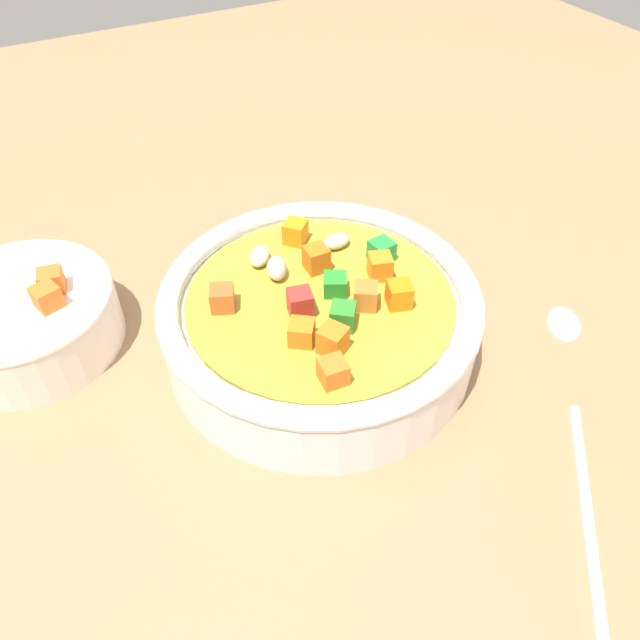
{
  "coord_description": "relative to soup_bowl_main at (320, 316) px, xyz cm",
  "views": [
    {
      "loc": [
        25.85,
        -13.97,
        31.02
      ],
      "look_at": [
        0.0,
        0.0,
        2.49
      ],
      "focal_mm": 34.13,
      "sensor_mm": 36.0,
      "label": 1
    }
  ],
  "objects": [
    {
      "name": "spoon",
      "position": [
        11.57,
        12.49,
        -2.46
      ],
      "size": [
        19.87,
        16.92,
        0.98
      ],
      "rotation": [
        0.0,
        0.0,
        2.45
      ],
      "color": "silver",
      "rests_on": "ground_plane"
    },
    {
      "name": "side_bowl_small",
      "position": [
        -9.86,
        -17.47,
        -0.49
      ],
      "size": [
        12.5,
        12.5,
        5.41
      ],
      "color": "white",
      "rests_on": "ground_plane"
    },
    {
      "name": "ground_plane",
      "position": [
        0.0,
        -0.01,
        -3.88
      ],
      "size": [
        140.0,
        140.0,
        2.0
      ],
      "primitive_type": "cube",
      "color": "#9E754F"
    },
    {
      "name": "soup_bowl_main",
      "position": [
        0.0,
        0.0,
        0.0
      ],
      "size": [
        21.19,
        21.19,
        6.27
      ],
      "color": "white",
      "rests_on": "ground_plane"
    }
  ]
}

